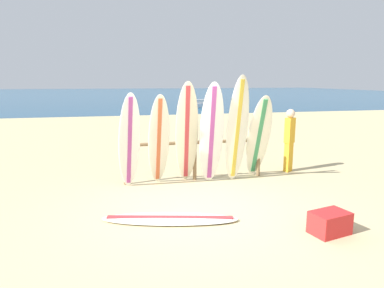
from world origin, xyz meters
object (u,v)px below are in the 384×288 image
at_px(surfboard_leaning_far_left, 129,142).
at_px(surfboard_leaning_right, 259,137).
at_px(surfboard_rack, 195,151).
at_px(cooler_box, 330,223).
at_px(surfboard_leaning_center_left, 187,133).
at_px(small_boat_offshore, 200,105).
at_px(surfboard_lying_on_sand, 170,219).
at_px(surfboard_leaning_center_right, 237,130).
at_px(surfboard_leaning_left, 159,141).
at_px(surfboard_leaning_center, 212,134).
at_px(beachgoer_standing, 289,138).

bearing_deg(surfboard_leaning_far_left, surfboard_leaning_right, 2.91).
bearing_deg(surfboard_rack, cooler_box, -67.07).
relative_size(surfboard_leaning_center_left, small_boat_offshore, 0.79).
relative_size(surfboard_leaning_right, surfboard_lying_on_sand, 0.86).
distance_m(surfboard_leaning_center_right, cooler_box, 3.18).
distance_m(surfboard_leaning_left, small_boat_offshore, 23.27).
xyz_separation_m(surfboard_rack, surfboard_leaning_far_left, (-1.57, -0.44, 0.37)).
bearing_deg(surfboard_leaning_center_left, surfboard_leaning_center, -16.87).
height_order(surfboard_leaning_center_right, cooler_box, surfboard_leaning_center_right).
distance_m(surfboard_leaning_center_left, cooler_box, 3.68).
height_order(surfboard_leaning_left, cooler_box, surfboard_leaning_left).
bearing_deg(surfboard_lying_on_sand, surfboard_rack, 66.92).
relative_size(surfboard_leaning_center_left, cooler_box, 4.03).
relative_size(surfboard_rack, surfboard_leaning_far_left, 1.58).
distance_m(surfboard_rack, small_boat_offshore, 22.73).
xyz_separation_m(surfboard_leaning_right, beachgoer_standing, (1.11, 0.51, -0.13)).
bearing_deg(surfboard_leaning_center_left, beachgoer_standing, 9.60).
height_order(beachgoer_standing, small_boat_offshore, beachgoer_standing).
xyz_separation_m(surfboard_leaning_center_right, surfboard_leaning_right, (0.61, 0.15, -0.22)).
distance_m(surfboard_leaning_far_left, cooler_box, 4.29).
bearing_deg(surfboard_rack, small_boat_offshore, 75.73).
relative_size(surfboard_leaning_far_left, surfboard_leaning_center, 0.91).
xyz_separation_m(beachgoer_standing, cooler_box, (-1.21, -3.60, -0.74)).
distance_m(surfboard_rack, surfboard_leaning_center, 0.70).
relative_size(surfboard_lying_on_sand, beachgoer_standing, 1.47).
distance_m(surfboard_leaning_center_left, small_boat_offshore, 23.06).
xyz_separation_m(surfboard_leaning_center_right, beachgoer_standing, (1.72, 0.66, -0.35)).
height_order(surfboard_leaning_center, cooler_box, surfboard_leaning_center).
bearing_deg(surfboard_leaning_left, surfboard_lying_on_sand, -92.13).
bearing_deg(beachgoer_standing, surfboard_leaning_center_right, -158.90).
bearing_deg(small_boat_offshore, surfboard_leaning_center, -103.29).
relative_size(surfboard_rack, surfboard_leaning_center_left, 1.43).
height_order(small_boat_offshore, cooler_box, small_boat_offshore).
xyz_separation_m(surfboard_leaning_left, cooler_box, (2.34, -3.07, -0.89)).
xyz_separation_m(surfboard_leaning_center_left, beachgoer_standing, (2.89, 0.49, -0.28)).
relative_size(surfboard_leaning_center_right, surfboard_lying_on_sand, 1.04).
height_order(surfboard_leaning_center_right, surfboard_lying_on_sand, surfboard_leaning_center_right).
height_order(surfboard_leaning_center_right, beachgoer_standing, surfboard_leaning_center_right).
bearing_deg(surfboard_leaning_left, surfboard_rack, 18.54).
distance_m(surfboard_leaning_center_left, surfboard_lying_on_sand, 2.48).
distance_m(surfboard_leaning_center_right, small_boat_offshore, 22.96).
bearing_deg(surfboard_leaning_left, surfboard_leaning_center_left, 3.92).
distance_m(surfboard_leaning_left, surfboard_leaning_center_right, 1.84).
bearing_deg(cooler_box, surfboard_leaning_left, 114.29).
height_order(surfboard_leaning_center, beachgoer_standing, surfboard_leaning_center).
distance_m(surfboard_rack, beachgoer_standing, 2.65).
bearing_deg(surfboard_leaning_center_right, surfboard_leaning_center, 179.17).
bearing_deg(surfboard_leaning_center, surfboard_lying_on_sand, -124.21).
xyz_separation_m(surfboard_leaning_center_left, surfboard_lying_on_sand, (-0.74, -2.05, -1.17)).
bearing_deg(beachgoer_standing, surfboard_lying_on_sand, -144.94).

